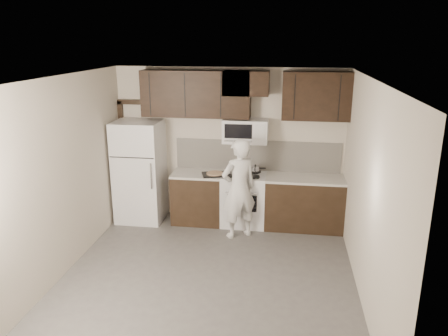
% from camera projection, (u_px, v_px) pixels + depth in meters
% --- Properties ---
extents(floor, '(4.50, 4.50, 0.00)m').
position_uv_depth(floor, '(207.00, 279.00, 5.97)').
color(floor, '#504E4B').
rests_on(floor, ground).
extents(back_wall, '(4.00, 0.00, 4.00)m').
position_uv_depth(back_wall, '(229.00, 145.00, 7.72)').
color(back_wall, beige).
rests_on(back_wall, ground).
extents(ceiling, '(4.50, 4.50, 0.00)m').
position_uv_depth(ceiling, '(205.00, 79.00, 5.20)').
color(ceiling, white).
rests_on(ceiling, back_wall).
extents(counter_run, '(2.95, 0.64, 0.91)m').
position_uv_depth(counter_run, '(261.00, 200.00, 7.60)').
color(counter_run, black).
rests_on(counter_run, floor).
extents(stove, '(0.76, 0.66, 0.94)m').
position_uv_depth(stove, '(244.00, 199.00, 7.64)').
color(stove, silver).
rests_on(stove, floor).
extents(backsplash, '(2.90, 0.02, 0.54)m').
position_uv_depth(backsplash, '(257.00, 155.00, 7.69)').
color(backsplash, beige).
rests_on(backsplash, counter_run).
extents(upper_cabinets, '(3.48, 0.35, 0.78)m').
position_uv_depth(upper_cabinets, '(240.00, 93.00, 7.26)').
color(upper_cabinets, black).
rests_on(upper_cabinets, back_wall).
extents(microwave, '(0.76, 0.42, 0.40)m').
position_uv_depth(microwave, '(245.00, 131.00, 7.41)').
color(microwave, silver).
rests_on(microwave, upper_cabinets).
extents(refrigerator, '(0.80, 0.76, 1.80)m').
position_uv_depth(refrigerator, '(140.00, 171.00, 7.72)').
color(refrigerator, silver).
rests_on(refrigerator, floor).
extents(door_trim, '(0.50, 0.08, 2.12)m').
position_uv_depth(door_trim, '(125.00, 147.00, 7.97)').
color(door_trim, black).
rests_on(door_trim, floor).
extents(saucepan, '(0.26, 0.15, 0.15)m').
position_uv_depth(saucepan, '(255.00, 169.00, 7.61)').
color(saucepan, silver).
rests_on(saucepan, stove).
extents(baking_tray, '(0.50, 0.43, 0.02)m').
position_uv_depth(baking_tray, '(215.00, 174.00, 7.47)').
color(baking_tray, black).
rests_on(baking_tray, counter_run).
extents(pizza, '(0.36, 0.36, 0.02)m').
position_uv_depth(pizza, '(215.00, 173.00, 7.47)').
color(pizza, tan).
rests_on(pizza, baking_tray).
extents(person, '(0.73, 0.67, 1.66)m').
position_uv_depth(person, '(239.00, 189.00, 7.04)').
color(person, silver).
rests_on(person, floor).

